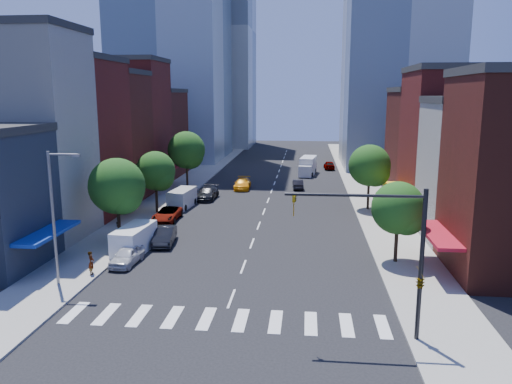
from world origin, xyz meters
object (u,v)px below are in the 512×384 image
Objects in this scene: parked_car_front at (127,256)px; pedestrian_near at (91,263)px; pedestrian_far at (118,231)px; cargo_van_near at (134,240)px; parked_car_rear at (207,193)px; cargo_van_far at (182,199)px; traffic_car_far at (329,165)px; traffic_car_oncoming at (298,184)px; taxi at (242,184)px; parked_car_second at (165,236)px; parked_car_third at (167,214)px; box_truck at (308,167)px.

pedestrian_near reaches higher than parked_car_front.
cargo_van_near is at bearing 40.19° from pedestrian_far.
cargo_van_far reaches higher than parked_car_rear.
cargo_van_far reaches higher than traffic_car_far.
pedestrian_near is (-13.96, -35.01, 0.34)m from traffic_car_oncoming.
cargo_van_far is at bearing 40.69° from traffic_car_oncoming.
cargo_van_far is 3.06× the size of pedestrian_near.
traffic_car_far is at bearing 65.95° from cargo_van_far.
cargo_van_far is 3.05× the size of pedestrian_far.
pedestrian_far is (-2.83, 5.65, 0.31)m from parked_car_front.
parked_car_second is at bearing -99.33° from taxi.
traffic_car_oncoming is at bearing 55.07° from parked_car_third.
box_truck reaches higher than taxi.
cargo_van_far reaches higher than parked_car_third.
pedestrian_far is (-2.20, -13.82, -0.05)m from cargo_van_far.
parked_car_rear reaches higher than traffic_car_far.
pedestrian_far reaches higher than parked_car_second.
pedestrian_far is at bearing -105.26° from box_truck.
parked_car_third is 22.97m from traffic_car_oncoming.
taxi is at bearing 66.97° from parked_car_rear.
cargo_van_far is 22.17m from pedestrian_near.
box_truck reaches higher than pedestrian_near.
cargo_van_near is at bearing -102.25° from taxi.
pedestrian_near is at bearing -117.36° from parked_car_front.
traffic_car_far is (16.00, 26.88, -0.03)m from parked_car_rear.
cargo_van_near reaches higher than pedestrian_far.
traffic_car_oncoming is (10.96, 26.91, -0.10)m from parked_car_second.
pedestrian_near is (-3.00, -8.10, 0.24)m from parked_car_second.
parked_car_second is 41.19m from box_truck.
parked_car_second reaches higher than taxi.
box_truck reaches higher than cargo_van_near.
taxi reaches higher than parked_car_front.
cargo_van_far reaches higher than pedestrian_far.
parked_car_third is at bearing 96.48° from parked_car_front.
cargo_van_far is 13.13m from taxi.
parked_car_third is 11.01m from parked_car_rear.
parked_car_second is 1.06× the size of traffic_car_far.
taxi is at bearing 75.28° from parked_car_second.
parked_car_second is 2.70× the size of pedestrian_far.
parked_car_front is 0.89× the size of parked_car_second.
cargo_van_far is at bearing -13.75° from pedestrian_near.
box_truck is at bearing -29.08° from pedestrian_near.
cargo_van_near is at bearing -101.00° from box_truck.
parked_car_third is at bearing 95.15° from cargo_van_near.
taxi is 3.04× the size of pedestrian_far.
parked_car_third is 8.04m from pedestrian_far.
traffic_car_far is (12.57, 19.66, -0.01)m from taxi.
pedestrian_near is at bearing -97.68° from cargo_van_near.
pedestrian_far reaches higher than parked_car_front.
cargo_van_near reaches higher than cargo_van_far.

